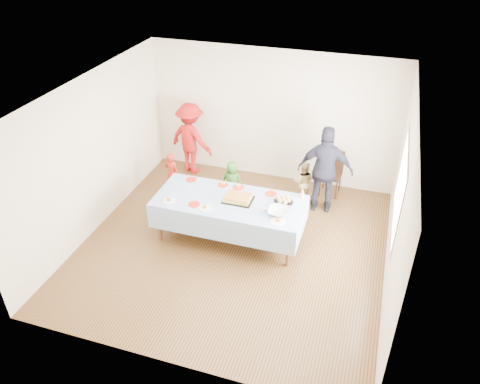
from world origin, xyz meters
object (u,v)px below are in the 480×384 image
object	(u,v)px
party_table	(229,203)
dining_chair	(332,170)
adult_left	(191,138)
birthday_cake	(238,198)

from	to	relation	value
party_table	dining_chair	distance (m)	2.51
dining_chair	adult_left	xyz separation A→B (m)	(-2.97, -0.06, 0.27)
birthday_cake	adult_left	distance (m)	2.56
party_table	adult_left	size ratio (longest dim) A/B	1.63
party_table	adult_left	bearing A→B (deg)	127.51
birthday_cake	adult_left	bearing A→B (deg)	130.62
adult_left	dining_chair	bearing A→B (deg)	-164.00
birthday_cake	dining_chair	distance (m)	2.41
dining_chair	party_table	bearing A→B (deg)	-120.55
dining_chair	adult_left	distance (m)	2.98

